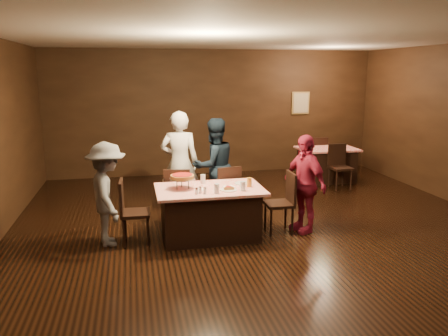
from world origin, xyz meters
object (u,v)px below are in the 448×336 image
at_px(back_table, 326,164).
at_px(diner_grey_knit, 107,194).
at_px(plate_empty, 243,183).
at_px(diner_white_jacket, 180,163).
at_px(glass_front_right, 243,186).
at_px(glass_front_left, 217,188).
at_px(chair_far_right, 225,192).
at_px(chair_back_near, 341,167).
at_px(main_table, 210,213).
at_px(chair_back_far, 316,156).
at_px(diner_red_shirt, 304,184).
at_px(glass_back, 203,179).
at_px(chair_end_right, 279,203).
at_px(pizza_stand, 182,177).
at_px(diner_navy_hoodie, 214,166).
at_px(chair_end_left, 136,212).
at_px(glass_amber, 249,182).
at_px(chair_far_left, 178,195).

xyz_separation_m(back_table, diner_grey_knit, (-4.73, -2.88, 0.37)).
bearing_deg(plate_empty, diner_white_jacket, 128.44).
xyz_separation_m(back_table, glass_front_right, (-2.80, -3.16, 0.46)).
bearing_deg(plate_empty, glass_front_left, -138.01).
bearing_deg(chair_far_right, chair_back_near, -164.00).
height_order(main_table, plate_empty, plate_empty).
bearing_deg(chair_back_far, chair_far_right, 46.71).
bearing_deg(diner_grey_knit, plate_empty, -97.19).
distance_m(diner_red_shirt, glass_back, 1.58).
height_order(chair_end_right, diner_red_shirt, diner_red_shirt).
relative_size(chair_end_right, pizza_stand, 2.50).
relative_size(chair_far_right, plate_empty, 3.80).
distance_m(pizza_stand, glass_front_left, 0.58).
bearing_deg(pizza_stand, diner_navy_hoodie, 58.78).
height_order(chair_back_far, diner_navy_hoodie, diner_navy_hoodie).
bearing_deg(diner_navy_hoodie, chair_end_right, 103.97).
distance_m(back_table, diner_grey_knit, 5.56).
height_order(chair_end_left, diner_grey_knit, diner_grey_knit).
xyz_separation_m(chair_end_right, chair_back_far, (2.15, 3.51, 0.00)).
bearing_deg(chair_back_near, diner_navy_hoodie, -163.68).
xyz_separation_m(chair_back_near, pizza_stand, (-3.65, -2.16, 0.48)).
xyz_separation_m(diner_red_shirt, glass_amber, (-0.89, -0.00, 0.07)).
distance_m(chair_far_left, pizza_stand, 0.85).
distance_m(chair_back_near, diner_grey_knit, 5.22).
distance_m(chair_end_left, glass_front_right, 1.61).
bearing_deg(chair_far_left, diner_red_shirt, 166.54).
bearing_deg(glass_back, chair_end_left, -164.05).
xyz_separation_m(chair_end_right, glass_front_right, (-0.65, -0.25, 0.37)).
xyz_separation_m(main_table, chair_back_far, (3.25, 3.51, 0.09)).
xyz_separation_m(back_table, plate_empty, (-2.70, -2.76, 0.39)).
distance_m(chair_back_near, glass_amber, 3.50).
bearing_deg(glass_front_right, diner_white_jacket, 117.10).
xyz_separation_m(chair_far_left, chair_end_right, (1.50, -0.75, 0.00)).
height_order(chair_far_right, diner_navy_hoodie, diner_navy_hoodie).
distance_m(chair_back_far, glass_front_right, 4.70).
height_order(main_table, glass_front_right, glass_front_right).
relative_size(diner_navy_hoodie, glass_amber, 12.07).
xyz_separation_m(pizza_stand, plate_empty, (0.95, 0.10, -0.17)).
bearing_deg(chair_back_near, chair_end_left, -155.71).
distance_m(chair_end_left, glass_back, 1.15).
distance_m(chair_far_right, glass_front_right, 1.07).
xyz_separation_m(main_table, chair_end_right, (1.10, 0.00, 0.09)).
bearing_deg(diner_grey_knit, chair_end_left, -104.93).
xyz_separation_m(plate_empty, glass_front_right, (-0.10, -0.40, 0.06)).
relative_size(plate_empty, glass_front_left, 1.79).
relative_size(back_table, chair_far_right, 1.37).
bearing_deg(chair_back_near, glass_front_right, -141.34).
relative_size(chair_back_near, diner_white_jacket, 0.52).
bearing_deg(diner_red_shirt, main_table, -110.50).
relative_size(chair_end_right, glass_back, 6.79).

